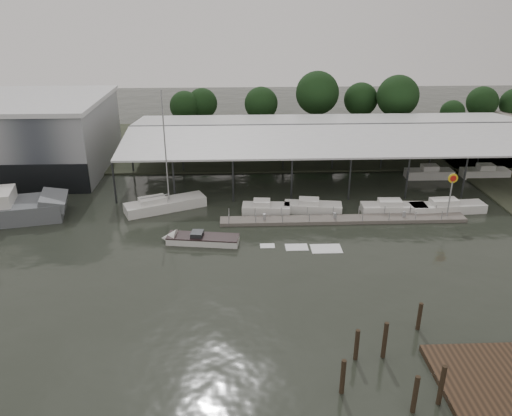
{
  "coord_description": "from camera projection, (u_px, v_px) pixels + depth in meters",
  "views": [
    {
      "loc": [
        2.93,
        -41.25,
        23.78
      ],
      "look_at": [
        4.99,
        8.36,
        2.5
      ],
      "focal_mm": 35.0,
      "sensor_mm": 36.0,
      "label": 1
    }
  ],
  "objects": [
    {
      "name": "speedboat_underway",
      "position": [
        197.0,
        239.0,
        51.78
      ],
      "size": [
        19.06,
        4.7,
        2.0
      ],
      "rotation": [
        0.0,
        0.0,
        3.0
      ],
      "color": "silver",
      "rests_on": "ground"
    },
    {
      "name": "floating_dock",
      "position": [
        343.0,
        219.0,
        56.81
      ],
      "size": [
        28.0,
        2.0,
        1.4
      ],
      "color": "slate",
      "rests_on": "ground"
    },
    {
      "name": "mooring_pilings",
      "position": [
        393.0,
        362.0,
        33.5
      ],
      "size": [
        7.53,
        8.49,
        3.57
      ],
      "color": "#312418",
      "rests_on": "ground"
    },
    {
      "name": "ground",
      "position": [
        207.0,
        268.0,
        47.14
      ],
      "size": [
        200.0,
        200.0,
        0.0
      ],
      "primitive_type": "plane",
      "color": "#242821",
      "rests_on": "ground"
    },
    {
      "name": "moored_cruiser_3",
      "position": [
        447.0,
        207.0,
        59.06
      ],
      "size": [
        9.06,
        2.89,
        1.7
      ],
      "rotation": [
        0.0,
        0.0,
        0.08
      ],
      "color": "silver",
      "rests_on": "ground"
    },
    {
      "name": "covered_boat_shed",
      "position": [
        334.0,
        129.0,
        71.09
      ],
      "size": [
        58.24,
        24.0,
        6.96
      ],
      "color": "silver",
      "rests_on": "ground"
    },
    {
      "name": "white_sailboat",
      "position": [
        164.0,
        204.0,
        59.67
      ],
      "size": [
        9.81,
        6.23,
        14.47
      ],
      "rotation": [
        0.0,
        0.0,
        0.41
      ],
      "color": "silver",
      "rests_on": "ground"
    },
    {
      "name": "moored_cruiser_1",
      "position": [
        312.0,
        207.0,
        59.14
      ],
      "size": [
        6.99,
        3.12,
        1.7
      ],
      "rotation": [
        0.0,
        0.0,
        -0.14
      ],
      "color": "silver",
      "rests_on": "ground"
    },
    {
      "name": "moored_cruiser_0",
      "position": [
        265.0,
        208.0,
        58.75
      ],
      "size": [
        5.74,
        2.68,
        1.7
      ],
      "rotation": [
        0.0,
        0.0,
        -0.09
      ],
      "color": "silver",
      "rests_on": "ground"
    },
    {
      "name": "horizon_tree_line",
      "position": [
        349.0,
        100.0,
        89.53
      ],
      "size": [
        65.91,
        10.67,
        11.53
      ],
      "color": "black",
      "rests_on": "ground"
    },
    {
      "name": "land_strip_far",
      "position": [
        219.0,
        144.0,
        85.67
      ],
      "size": [
        140.0,
        30.0,
        0.3
      ],
      "color": "#3A4030",
      "rests_on": "ground"
    },
    {
      "name": "moored_cruiser_2",
      "position": [
        393.0,
        208.0,
        58.85
      ],
      "size": [
        7.63,
        2.49,
        1.7
      ],
      "rotation": [
        0.0,
        0.0,
        -0.04
      ],
      "color": "silver",
      "rests_on": "ground"
    },
    {
      "name": "storage_warehouse",
      "position": [
        20.0,
        135.0,
        71.48
      ],
      "size": [
        24.5,
        20.5,
        10.5
      ],
      "color": "gray",
      "rests_on": "ground"
    },
    {
      "name": "shell_fuel_sign",
      "position": [
        452.0,
        187.0,
        55.8
      ],
      "size": [
        1.1,
        0.18,
        5.55
      ],
      "color": "#96989B",
      "rests_on": "ground"
    }
  ]
}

